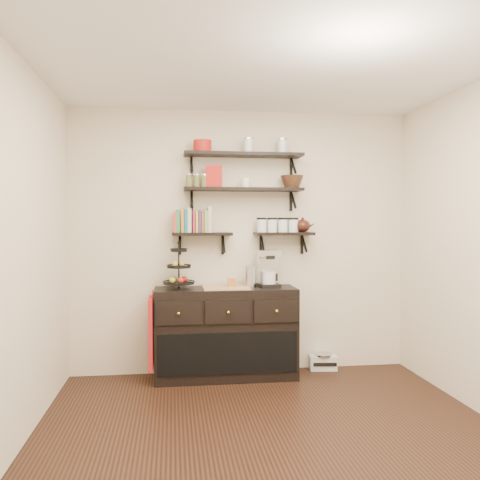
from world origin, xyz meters
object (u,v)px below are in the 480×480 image
radio (323,362)px  coffee_maker (268,269)px  fruit_stand (179,273)px  sideboard (226,333)px

radio → coffee_maker: bearing=-163.7°
fruit_stand → radio: (1.50, 0.13, -0.97)m
sideboard → fruit_stand: 0.76m
fruit_stand → radio: bearing=4.9°
fruit_stand → radio: size_ratio=1.50×
fruit_stand → coffee_maker: size_ratio=1.19×
coffee_maker → radio: coffee_maker is taller
radio → sideboard: bearing=-166.4°
sideboard → fruit_stand: (-0.46, 0.00, 0.60)m
coffee_maker → radio: (0.61, 0.11, -0.99)m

